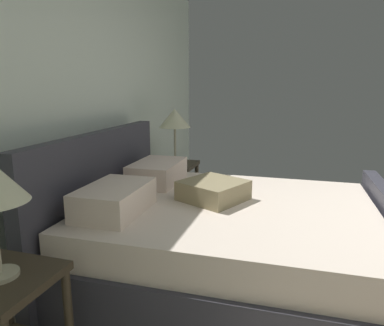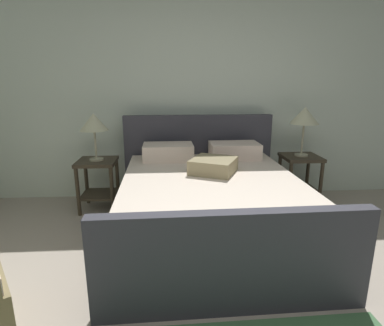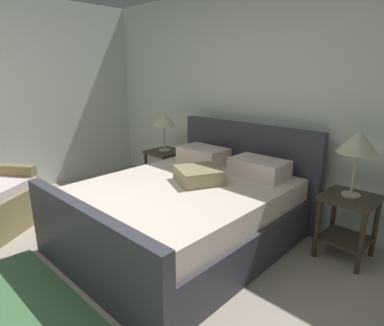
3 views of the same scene
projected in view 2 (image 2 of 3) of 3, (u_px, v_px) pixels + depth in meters
wall_back at (205, 95)px, 4.02m from camera, size 5.65×0.12×2.63m
bed at (209, 203)px, 3.06m from camera, size 1.87×2.21×1.09m
nightstand_right at (300, 171)px, 3.91m from camera, size 0.44×0.44×0.60m
table_lamp_right at (305, 117)px, 3.74m from camera, size 0.34×0.34×0.59m
nightstand_left at (98, 176)px, 3.70m from camera, size 0.44×0.44×0.60m
table_lamp_left at (94, 123)px, 3.54m from camera, size 0.32×0.32×0.54m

